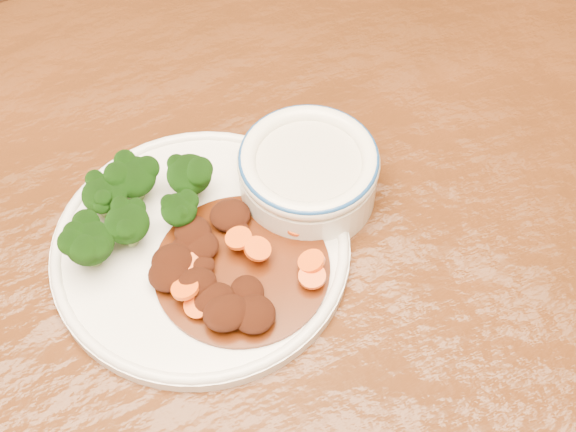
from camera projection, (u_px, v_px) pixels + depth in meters
name	position (u px, v px, depth m)	size (l,w,h in m)	color
dining_table	(193.00, 357.00, 0.73)	(1.59, 1.06, 0.75)	#4C240D
dinner_plate	(201.00, 247.00, 0.69)	(0.26, 0.26, 0.02)	white
broccoli_florets	(135.00, 204.00, 0.68)	(0.14, 0.10, 0.04)	#80A153
mince_stew	(218.00, 269.00, 0.66)	(0.15, 0.15, 0.03)	#481907
dip_bowl	(308.00, 173.00, 0.71)	(0.13, 0.13, 0.06)	white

